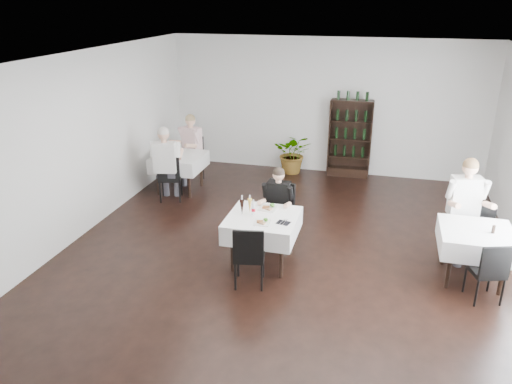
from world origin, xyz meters
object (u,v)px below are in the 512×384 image
(wine_shelf, at_px, (350,139))
(main_table, at_px, (263,225))
(potted_tree, at_px, (293,153))
(diner_main, at_px, (277,201))

(wine_shelf, bearing_deg, main_table, -101.78)
(main_table, distance_m, potted_tree, 4.22)
(wine_shelf, height_order, diner_main, wine_shelf)
(main_table, relative_size, diner_main, 0.78)
(potted_tree, bearing_deg, diner_main, -83.43)
(wine_shelf, bearing_deg, diner_main, -102.59)
(wine_shelf, bearing_deg, potted_tree, -174.70)
(potted_tree, bearing_deg, main_table, -85.47)
(wine_shelf, distance_m, diner_main, 3.77)
(diner_main, bearing_deg, wine_shelf, 77.41)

